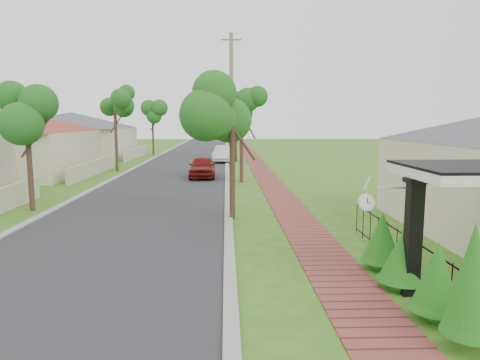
# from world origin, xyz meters

# --- Properties ---
(ground) EXTENTS (160.00, 160.00, 0.00)m
(ground) POSITION_xyz_m (0.00, 0.00, 0.00)
(ground) COLOR #3C6C19
(ground) RESTS_ON ground
(road) EXTENTS (7.00, 120.00, 0.02)m
(road) POSITION_xyz_m (-3.00, 20.00, 0.00)
(road) COLOR #28282B
(road) RESTS_ON ground
(kerb_right) EXTENTS (0.30, 120.00, 0.10)m
(kerb_right) POSITION_xyz_m (0.65, 20.00, 0.00)
(kerb_right) COLOR #9E9E99
(kerb_right) RESTS_ON ground
(kerb_left) EXTENTS (0.30, 120.00, 0.10)m
(kerb_left) POSITION_xyz_m (-6.65, 20.00, 0.00)
(kerb_left) COLOR #9E9E99
(kerb_left) RESTS_ON ground
(sidewalk) EXTENTS (1.50, 120.00, 0.03)m
(sidewalk) POSITION_xyz_m (3.25, 20.00, 0.00)
(sidewalk) COLOR brown
(sidewalk) RESTS_ON ground
(porch_post) EXTENTS (0.48, 0.48, 2.52)m
(porch_post) POSITION_xyz_m (4.55, -1.00, 1.12)
(porch_post) COLOR black
(porch_post) RESTS_ON ground
(picket_fence) EXTENTS (0.03, 8.02, 1.00)m
(picket_fence) POSITION_xyz_m (4.90, -0.00, 0.53)
(picket_fence) COLOR black
(picket_fence) RESTS_ON ground
(street_trees) EXTENTS (10.70, 37.65, 5.89)m
(street_trees) POSITION_xyz_m (-2.87, 26.84, 4.54)
(street_trees) COLOR #382619
(street_trees) RESTS_ON ground
(hedge_row) EXTENTS (0.93, 4.72, 2.27)m
(hedge_row) POSITION_xyz_m (4.45, -1.43, 0.78)
(hedge_row) COLOR #136217
(hedge_row) RESTS_ON ground
(far_house_grey) EXTENTS (15.56, 15.56, 4.60)m
(far_house_grey) POSITION_xyz_m (-14.97, 34.00, 2.34)
(far_house_grey) COLOR beige
(far_house_grey) RESTS_ON ground
(parked_car_red) EXTENTS (1.75, 4.19, 1.42)m
(parked_car_red) POSITION_xyz_m (-1.00, 18.34, 0.71)
(parked_car_red) COLOR maroon
(parked_car_red) RESTS_ON ground
(parked_car_white) EXTENTS (2.20, 4.62, 1.46)m
(parked_car_white) POSITION_xyz_m (0.40, 29.24, 0.73)
(parked_car_white) COLOR white
(parked_car_white) RESTS_ON ground
(near_tree) EXTENTS (1.92, 1.92, 4.93)m
(near_tree) POSITION_xyz_m (0.80, 6.20, 3.92)
(near_tree) COLOR #382619
(near_tree) RESTS_ON ground
(utility_pole) EXTENTS (1.20, 0.24, 8.83)m
(utility_pole) POSITION_xyz_m (0.90, 16.17, 4.47)
(utility_pole) COLOR gray
(utility_pole) RESTS_ON ground
(station_clock) EXTENTS (1.04, 0.13, 0.54)m
(station_clock) POSITION_xyz_m (3.70, -0.60, 1.95)
(station_clock) COLOR white
(station_clock) RESTS_ON ground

